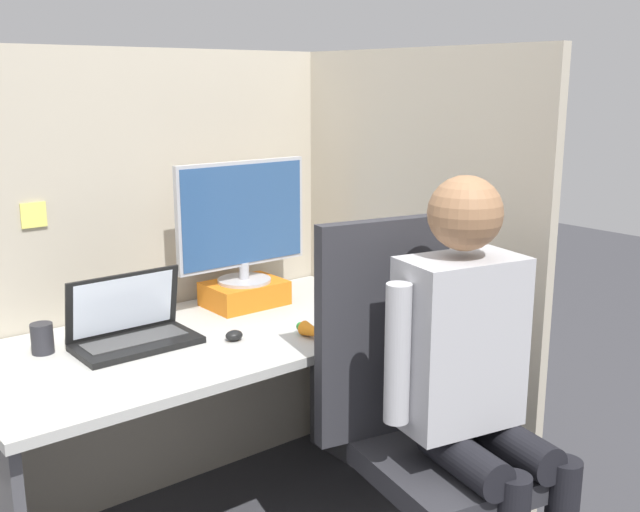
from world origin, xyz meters
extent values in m
cube|color=#B7AD99|center=(0.00, 0.77, 0.83)|extent=(1.98, 0.04, 1.66)
cube|color=#F4EA66|center=(-0.39, 0.75, 1.12)|extent=(0.08, 0.01, 0.08)
cube|color=#EA9EC6|center=(0.28, 0.75, 1.05)|extent=(0.08, 0.01, 0.08)
cube|color=#B7AD99|center=(0.77, 0.30, 0.83)|extent=(0.04, 1.40, 1.66)
cube|color=#B7B7B2|center=(0.00, 0.37, 0.72)|extent=(1.48, 0.75, 0.03)
cube|color=#4C4C51|center=(0.71, 0.37, 0.35)|extent=(0.03, 0.64, 0.70)
cube|color=orange|center=(0.29, 0.57, 0.78)|extent=(0.28, 0.21, 0.09)
cylinder|color=#B2B2B7|center=(0.29, 0.57, 0.83)|extent=(0.20, 0.20, 0.01)
cylinder|color=#B2B2B7|center=(0.29, 0.57, 0.87)|extent=(0.04, 0.04, 0.06)
cube|color=#B2B2B7|center=(0.29, 0.58, 1.08)|extent=(0.53, 0.02, 0.38)
cube|color=#2D5184|center=(0.29, 0.56, 1.08)|extent=(0.50, 0.00, 0.36)
cube|color=black|center=(-0.22, 0.41, 0.74)|extent=(0.37, 0.21, 0.02)
cube|color=#424242|center=(-0.22, 0.42, 0.76)|extent=(0.32, 0.11, 0.00)
cube|color=black|center=(-0.22, 0.49, 0.86)|extent=(0.37, 0.05, 0.20)
cube|color=silver|center=(-0.22, 0.49, 0.86)|extent=(0.33, 0.04, 0.18)
ellipsoid|color=black|center=(0.05, 0.27, 0.75)|extent=(0.06, 0.05, 0.03)
cube|color=black|center=(0.67, 0.34, 0.76)|extent=(0.04, 0.14, 0.04)
cone|color=orange|center=(0.26, 0.10, 0.76)|extent=(0.05, 0.13, 0.05)
cylinder|color=green|center=(0.26, 0.18, 0.76)|extent=(0.03, 0.02, 0.03)
cube|color=#2D2D33|center=(0.39, -0.37, 0.45)|extent=(0.54, 0.54, 0.07)
cube|color=#2D2D33|center=(0.33, -0.12, 0.82)|extent=(0.44, 0.14, 0.67)
cylinder|color=black|center=(0.32, -0.46, 0.54)|extent=(0.17, 0.32, 0.11)
cylinder|color=black|center=(0.50, -0.50, 0.54)|extent=(0.17, 0.32, 0.11)
cube|color=#B2B2B7|center=(0.39, -0.37, 0.83)|extent=(0.37, 0.27, 0.49)
sphere|color=#9E704C|center=(0.39, -0.37, 1.20)|extent=(0.20, 0.20, 0.20)
cylinder|color=#B2B2B7|center=(0.19, -0.33, 0.83)|extent=(0.07, 0.07, 0.39)
cylinder|color=#B2B2B7|center=(0.59, -0.42, 0.83)|extent=(0.07, 0.07, 0.39)
cylinder|color=#28282D|center=(-0.47, 0.54, 0.78)|extent=(0.07, 0.07, 0.09)
camera|label=1|loc=(-1.16, -1.67, 1.55)|focal=42.00mm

